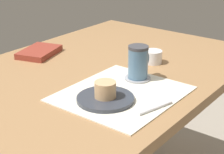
% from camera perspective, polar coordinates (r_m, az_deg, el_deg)
% --- Properties ---
extents(dining_table, '(1.38, 0.86, 0.74)m').
position_cam_1_polar(dining_table, '(1.40, -3.45, -2.10)').
color(dining_table, '#997047').
rests_on(dining_table, ground_plane).
extents(placemat, '(0.39, 0.34, 0.00)m').
position_cam_1_polar(placemat, '(1.20, 1.51, -2.56)').
color(placemat, silver).
rests_on(placemat, dining_table).
extents(pastry_plate, '(0.18, 0.18, 0.01)m').
position_cam_1_polar(pastry_plate, '(1.15, -1.02, -3.32)').
color(pastry_plate, '#333842').
rests_on(pastry_plate, placemat).
extents(pastry, '(0.07, 0.07, 0.05)m').
position_cam_1_polar(pastry, '(1.14, -1.03, -1.91)').
color(pastry, tan).
rests_on(pastry, pastry_plate).
extents(coffee_coaster, '(0.09, 0.09, 0.00)m').
position_cam_1_polar(coffee_coaster, '(1.31, 3.92, -0.19)').
color(coffee_coaster, '#99999E').
rests_on(coffee_coaster, placemat).
extents(coffee_mug, '(0.10, 0.07, 0.12)m').
position_cam_1_polar(coffee_mug, '(1.29, 4.05, 2.31)').
color(coffee_mug, slate).
rests_on(coffee_mug, coffee_coaster).
extents(teaspoon, '(0.13, 0.04, 0.01)m').
position_cam_1_polar(teaspoon, '(1.10, 6.68, -4.71)').
color(teaspoon, silver).
rests_on(teaspoon, placemat).
extents(sugar_bowl, '(0.07, 0.07, 0.05)m').
position_cam_1_polar(sugar_bowl, '(1.47, 6.29, 3.09)').
color(sugar_bowl, white).
rests_on(sugar_bowl, dining_table).
extents(small_book, '(0.21, 0.17, 0.02)m').
position_cam_1_polar(small_book, '(1.59, -11.02, 3.77)').
color(small_book, maroon).
rests_on(small_book, dining_table).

